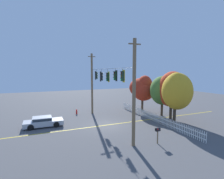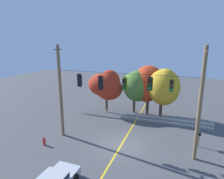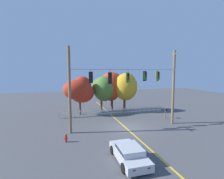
{
  "view_description": "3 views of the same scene",
  "coord_description": "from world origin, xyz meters",
  "views": [
    {
      "loc": [
        18.34,
        -7.16,
        6.29
      ],
      "look_at": [
        -1.47,
        1.26,
        4.06
      ],
      "focal_mm": 27.29,
      "sensor_mm": 36.0,
      "label": 1
    },
    {
      "loc": [
        4.54,
        -15.16,
        9.11
      ],
      "look_at": [
        -1.4,
        1.46,
        4.82
      ],
      "focal_mm": 30.72,
      "sensor_mm": 36.0,
      "label": 2
    },
    {
      "loc": [
        -6.8,
        -17.98,
        6.39
      ],
      "look_at": [
        -1.26,
        1.3,
        4.33
      ],
      "focal_mm": 27.53,
      "sensor_mm": 36.0,
      "label": 3
    }
  ],
  "objects": [
    {
      "name": "autumn_maple_far_west",
      "position": [
        2.83,
        7.75,
        4.16
      ],
      "size": [
        3.76,
        3.41,
        6.25
      ],
      "color": "#473828",
      "rests_on": "ground"
    },
    {
      "name": "traffic_signal_southbound_primary",
      "position": [
        -3.98,
        -0.01,
        5.83
      ],
      "size": [
        0.43,
        0.38,
        1.42
      ],
      "color": "black"
    },
    {
      "name": "traffic_signal_northbound_secondary",
      "position": [
        -1.89,
        -0.01,
        5.73
      ],
      "size": [
        0.43,
        0.38,
        1.55
      ],
      "color": "black"
    },
    {
      "name": "traffic_signal_northbound_primary",
      "position": [
        4.01,
        0.01,
        5.9
      ],
      "size": [
        0.43,
        0.38,
        1.34
      ],
      "color": "black"
    },
    {
      "name": "autumn_maple_near_fence",
      "position": [
        -4.39,
        7.68,
        3.69
      ],
      "size": [
        4.54,
        3.37,
        5.75
      ],
      "color": "brown",
      "rests_on": "ground"
    },
    {
      "name": "fire_hydrant",
      "position": [
        -6.67,
        -2.29,
        0.38
      ],
      "size": [
        0.38,
        0.22,
        0.77
      ],
      "color": "red",
      "rests_on": "ground"
    },
    {
      "name": "roadside_mailbox",
      "position": [
        6.62,
        2.18,
        1.17
      ],
      "size": [
        0.25,
        0.44,
        1.44
      ],
      "color": "brown",
      "rests_on": "ground"
    },
    {
      "name": "traffic_signal_westbound_side",
      "position": [
        0.22,
        0.01,
        5.74
      ],
      "size": [
        0.43,
        0.38,
        1.52
      ],
      "color": "black"
    },
    {
      "name": "ground",
      "position": [
        0.0,
        0.0,
        0.0
      ],
      "size": [
        80.0,
        80.0,
        0.0
      ],
      "primitive_type": "plane",
      "color": "#4C4C4F"
    },
    {
      "name": "signal_support_span",
      "position": [
        0.0,
        0.0,
        4.56
      ],
      "size": [
        12.62,
        1.1,
        8.99
      ],
      "color": "brown",
      "rests_on": "ground"
    },
    {
      "name": "autumn_maple_mid",
      "position": [
        -0.66,
        8.6,
        3.78
      ],
      "size": [
        3.74,
        3.42,
        5.74
      ],
      "color": "brown",
      "rests_on": "ground"
    },
    {
      "name": "lane_centerline_stripe",
      "position": [
        0.0,
        0.0,
        0.0
      ],
      "size": [
        0.16,
        36.0,
        0.01
      ],
      "primitive_type": "cube",
      "color": "gold",
      "rests_on": "ground"
    },
    {
      "name": "white_picket_fence",
      "position": [
        0.41,
        6.1,
        0.52
      ],
      "size": [
        15.93,
        0.06,
        1.04
      ],
      "color": "silver",
      "rests_on": "ground"
    },
    {
      "name": "traffic_signal_eastbound_side",
      "position": [
        2.34,
        0.01,
        5.91
      ],
      "size": [
        0.43,
        0.38,
        1.31
      ],
      "color": "black"
    },
    {
      "name": "autumn_oak_far_east",
      "position": [
        0.83,
        8.83,
        4.21
      ],
      "size": [
        3.67,
        3.41,
        6.38
      ],
      "color": "#473828",
      "rests_on": "ground"
    }
  ]
}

